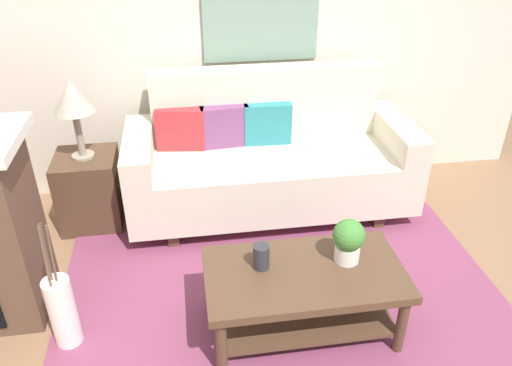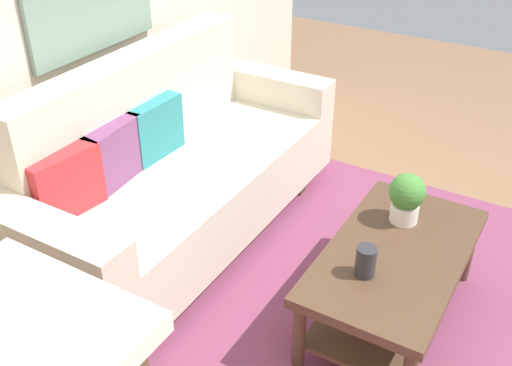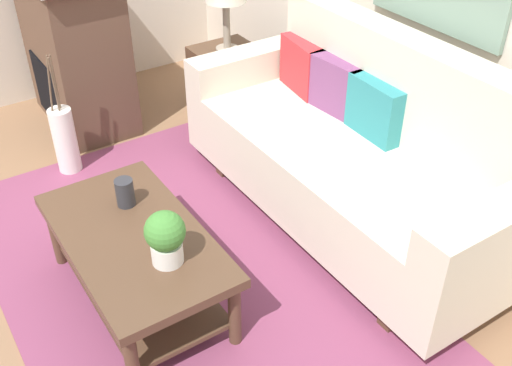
{
  "view_description": "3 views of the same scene",
  "coord_description": "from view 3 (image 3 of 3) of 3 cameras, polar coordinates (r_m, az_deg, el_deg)",
  "views": [
    {
      "loc": [
        -0.53,
        -1.83,
        2.24
      ],
      "look_at": [
        -0.1,
        0.96,
        0.58
      ],
      "focal_mm": 35.27,
      "sensor_mm": 36.0,
      "label": 1
    },
    {
      "loc": [
        -2.18,
        -0.33,
        2.18
      ],
      "look_at": [
        0.08,
        1.01,
        0.55
      ],
      "focal_mm": 42.3,
      "sensor_mm": 36.0,
      "label": 2
    },
    {
      "loc": [
        2.18,
        -0.47,
        2.26
      ],
      "look_at": [
        0.2,
        0.83,
        0.57
      ],
      "focal_mm": 42.43,
      "sensor_mm": 36.0,
      "label": 3
    }
  ],
  "objects": [
    {
      "name": "ground_plane",
      "position": [
        3.17,
        -15.0,
        -11.53
      ],
      "size": [
        8.86,
        8.86,
        0.0
      ],
      "primitive_type": "plane",
      "color": "#8C6647"
    },
    {
      "name": "area_rug",
      "position": [
        3.28,
        -6.84,
        -8.24
      ],
      "size": [
        2.77,
        1.77,
        0.01
      ],
      "primitive_type": "cube",
      "color": "#843D5B",
      "rests_on": "ground_plane"
    },
    {
      "name": "couch",
      "position": [
        3.42,
        9.15,
        2.66
      ],
      "size": [
        2.14,
        0.84,
        1.08
      ],
      "color": "beige",
      "rests_on": "ground_plane"
    },
    {
      "name": "throw_pillow_crimson",
      "position": [
        3.82,
        4.37,
        10.93
      ],
      "size": [
        0.37,
        0.17,
        0.32
      ],
      "primitive_type": "cube",
      "rotation": [
        0.0,
        0.0,
        -0.13
      ],
      "color": "red",
      "rests_on": "couch"
    },
    {
      "name": "throw_pillow_plum",
      "position": [
        3.59,
        7.58,
        9.03
      ],
      "size": [
        0.37,
        0.15,
        0.32
      ],
      "primitive_type": "cube",
      "rotation": [
        0.0,
        0.0,
        0.09
      ],
      "color": "#7A4270",
      "rests_on": "couch"
    },
    {
      "name": "throw_pillow_teal",
      "position": [
        3.37,
        11.18,
        6.85
      ],
      "size": [
        0.36,
        0.13,
        0.32
      ],
      "primitive_type": "cube",
      "rotation": [
        0.0,
        0.0,
        -0.04
      ],
      "color": "teal",
      "rests_on": "couch"
    },
    {
      "name": "coffee_table",
      "position": [
        2.96,
        -11.27,
        -6.46
      ],
      "size": [
        1.1,
        0.6,
        0.43
      ],
      "color": "#513826",
      "rests_on": "ground_plane"
    },
    {
      "name": "tabletop_vase",
      "position": [
        3.03,
        -12.26,
        -0.88
      ],
      "size": [
        0.09,
        0.09,
        0.14
      ],
      "primitive_type": "cylinder",
      "color": "#2D2D33",
      "rests_on": "coffee_table"
    },
    {
      "name": "potted_plant_tabletop",
      "position": [
        2.63,
        -8.54,
        -5.01
      ],
      "size": [
        0.18,
        0.18,
        0.26
      ],
      "color": "white",
      "rests_on": "coffee_table"
    },
    {
      "name": "side_table",
      "position": [
        4.46,
        -2.62,
        9.09
      ],
      "size": [
        0.44,
        0.44,
        0.56
      ],
      "primitive_type": "cube",
      "color": "#513826",
      "rests_on": "ground_plane"
    },
    {
      "name": "fireplace",
      "position": [
        4.53,
        -16.71,
        12.33
      ],
      "size": [
        1.02,
        0.58,
        1.16
      ],
      "color": "brown",
      "rests_on": "ground_plane"
    },
    {
      "name": "floor_vase",
      "position": [
        4.08,
        -17.54,
        3.79
      ],
      "size": [
        0.15,
        0.15,
        0.45
      ],
      "primitive_type": "cylinder",
      "color": "white",
      "rests_on": "ground_plane"
    },
    {
      "name": "floor_vase_branch_a",
      "position": [
        3.88,
        -18.51,
        8.76
      ],
      "size": [
        0.03,
        0.02,
        0.36
      ],
      "primitive_type": "cylinder",
      "rotation": [
        0.02,
        0.05,
        0.0
      ],
      "color": "brown",
      "rests_on": "floor_vase"
    },
    {
      "name": "floor_vase_branch_b",
      "position": [
        3.91,
        -18.4,
        8.99
      ],
      "size": [
        0.03,
        0.01,
        0.36
      ],
      "primitive_type": "cylinder",
      "rotation": [
        0.0,
        0.04,
        0.0
      ],
      "color": "brown",
      "rests_on": "floor_vase"
    },
    {
      "name": "floor_vase_branch_c",
      "position": [
        3.9,
        -18.88,
        8.85
      ],
      "size": [
        0.02,
        0.05,
        0.36
      ],
      "primitive_type": "cylinder",
      "rotation": [
        -0.1,
        0.01,
        0.0
      ],
      "color": "brown",
      "rests_on": "floor_vase"
    }
  ]
}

